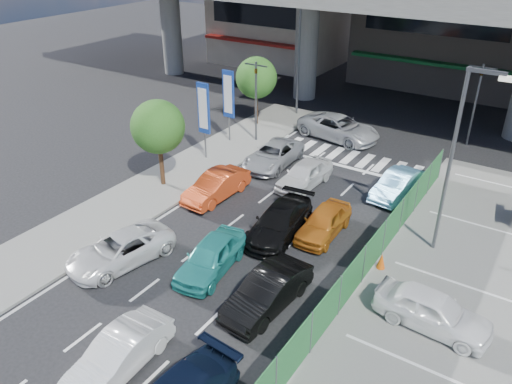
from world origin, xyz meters
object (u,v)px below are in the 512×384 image
Objects in this scene: sedan_black_mid at (279,222)px; taxi_teal_mid at (211,256)px; tree_far at (256,78)px; taxi_orange_left at (216,186)px; signboard_near at (204,111)px; crossing_wagon_silver at (339,128)px; parked_sedan_white at (433,310)px; wagon_silver_front_left at (273,155)px; street_lamp_right at (458,149)px; street_lamp_left at (301,50)px; sedan_white_front_mid at (305,174)px; taxi_orange_right at (324,222)px; kei_truck_front_right at (397,185)px; tree_near at (158,127)px; traffic_light_right at (479,85)px; traffic_light_left at (256,82)px; hatch_black_mid_right at (268,292)px; hatch_white_back_mid at (119,354)px; traffic_cone at (381,261)px; sedan_white_mid_left at (120,250)px.

taxi_teal_mid is at bearing -109.93° from sedan_black_mid.
tree_far is 1.16× the size of taxi_orange_left.
crossing_wagon_silver is (5.30, 7.39, -2.30)m from signboard_near.
wagon_silver_front_left is at bearing 57.69° from parked_sedan_white.
street_lamp_right is 18.06m from street_lamp_left.
taxi_orange_left is 1.02× the size of sedan_white_front_mid.
taxi_orange_right is 11.82m from crossing_wagon_silver.
taxi_orange_left is 9.36m from kei_truck_front_right.
tree_near is 10.53m from tree_far.
kei_truck_front_right is (11.77, -4.71, -2.75)m from tree_far.
traffic_light_right is 1.12× the size of sedan_black_mid.
hatch_black_mid_right is (9.10, -13.18, -3.25)m from traffic_light_left.
signboard_near is at bearing 153.29° from crossing_wagon_silver.
sedan_black_mid is 12.41m from crossing_wagon_silver.
signboard_near is 1.01× the size of sedan_black_mid.
traffic_cone is (5.06, 9.56, -0.24)m from hatch_white_back_mid.
street_lamp_left is 14.33m from taxi_orange_left.
sedan_white_mid_left is 3.86m from taxi_teal_mid.
sedan_white_mid_left is 1.21× the size of taxi_orange_right.
tree_far is 1.05× the size of sedan_white_mid_left.
hatch_white_back_mid is 10.82m from traffic_cone.
taxi_teal_mid is 8.62m from parked_sedan_white.
signboard_near is 9.38m from crossing_wagon_silver.
traffic_light_left is at bearing 137.12° from crossing_wagon_silver.
taxi_orange_right is (2.63, 4.95, -0.04)m from taxi_teal_mid.
hatch_black_mid_right is 0.90× the size of wagon_silver_front_left.
kei_truck_front_right is at bearing -21.82° from tree_far.
hatch_white_back_mid is 5.72m from taxi_teal_mid.
sedan_white_front_mid reaches higher than traffic_cone.
parked_sedan_white is at bearing 26.20° from hatch_black_mid_right.
taxi_orange_right is at bearing -99.89° from kei_truck_front_right.
tree_far reaches higher than traffic_cone.
sedan_black_mid is (6.96, -8.74, -3.26)m from traffic_light_left.
hatch_black_mid_right is 8.75m from taxi_orange_left.
street_lamp_right is at bearing -24.16° from traffic_light_left.
street_lamp_left is at bearing 103.69° from hatch_white_back_mid.
traffic_cone is (4.84, 0.05, -0.26)m from sedan_black_mid.
crossing_wagon_silver reaches higher than taxi_orange_left.
traffic_light_left is at bearing 136.81° from taxi_orange_right.
parked_sedan_white is (5.37, 2.23, 0.06)m from hatch_black_mid_right.
signboard_near is 1.20× the size of hatch_white_back_mid.
sedan_white_mid_left is (2.50, -14.18, -3.30)m from traffic_light_left.
traffic_light_left reaches higher than sedan_white_front_mid.
traffic_cone is at bearing -139.18° from crossing_wagon_silver.
tree_far is at bearing 122.62° from traffic_light_left.
taxi_orange_right is at bearing 63.93° from parked_sedan_white.
wagon_silver_front_left reaches higher than kei_truck_front_right.
parked_sedan_white is (15.47, -6.95, -2.31)m from signboard_near.
traffic_cone is at bearing -20.42° from taxi_orange_right.
tree_near is 1.16× the size of taxi_orange_left.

